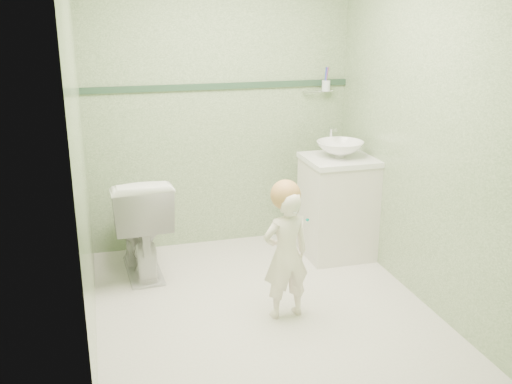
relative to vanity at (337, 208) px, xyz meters
name	(u,v)px	position (x,y,z in m)	size (l,w,h in m)	color
ground	(262,307)	(-0.84, -0.70, -0.40)	(2.50, 2.50, 0.00)	beige
room_shell	(262,135)	(-0.84, -0.70, 0.80)	(2.50, 2.54, 2.40)	gray
trim_stripe	(220,86)	(-0.84, 0.54, 0.95)	(2.20, 0.02, 0.05)	#294733
vanity	(337,208)	(0.00, 0.00, 0.00)	(0.52, 0.50, 0.80)	silver
counter	(339,160)	(0.00, 0.00, 0.41)	(0.54, 0.52, 0.04)	white
basin	(340,149)	(0.00, 0.00, 0.49)	(0.37, 0.37, 0.13)	white
faucet	(331,135)	(0.00, 0.19, 0.57)	(0.03, 0.13, 0.18)	silver
cup_holder	(325,85)	(0.05, 0.48, 0.93)	(0.26, 0.07, 0.21)	silver
toilet	(139,223)	(-1.58, 0.10, -0.01)	(0.44, 0.77, 0.79)	white
toddler	(286,255)	(-0.72, -0.85, 0.04)	(0.32, 0.21, 0.87)	white
hair_cap	(286,195)	(-0.72, -0.83, 0.44)	(0.19, 0.19, 0.19)	tan
teal_toothbrush	(306,219)	(-0.64, -0.97, 0.32)	(0.11, 0.14, 0.08)	#04918E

